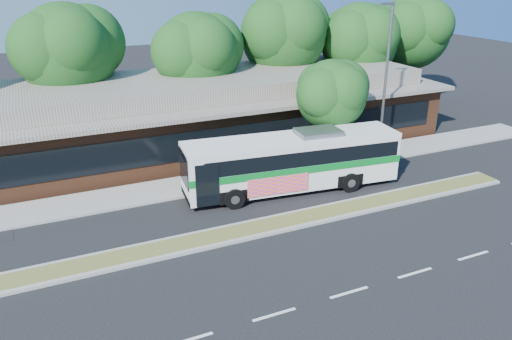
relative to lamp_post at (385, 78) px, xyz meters
The scene contains 12 objects.
ground 12.31m from the lamp_post, 147.90° to the right, with size 120.00×120.00×0.00m, color black.
median_strip 12.00m from the lamp_post, 150.55° to the right, with size 26.00×1.10×0.15m, color brown.
sidewalk 10.73m from the lamp_post, behind, with size 44.00×2.60×0.12m, color gray.
plaza_building 12.17m from the lamp_post, 143.84° to the left, with size 33.20×11.20×4.45m.
lamp_post is the anchor object (origin of this frame).
tree_bg_b 19.10m from the lamp_post, 147.83° to the left, with size 6.69×6.00×9.00m.
tree_bg_c 12.27m from the lamp_post, 131.77° to the left, with size 6.24×5.60×8.26m.
tree_bg_d 10.32m from the lamp_post, 96.28° to the left, with size 6.91×6.20×9.37m.
tree_bg_e 10.38m from the lamp_post, 62.02° to the left, with size 6.47×5.80×8.50m.
tree_bg_f 14.91m from the lamp_post, 43.02° to the left, with size 6.69×6.00×8.92m.
transit_bus 8.14m from the lamp_post, 162.90° to the right, with size 11.44×3.58×3.16m.
sidewalk_tree 3.34m from the lamp_post, behind, with size 4.43×3.97×6.19m.
Camera 1 is at (-9.21, -17.24, 10.84)m, focal length 35.00 mm.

